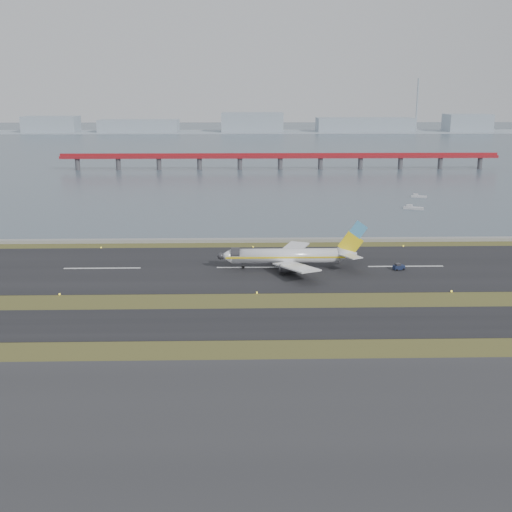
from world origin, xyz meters
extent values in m
plane|color=#3A4D1B|center=(0.00, 0.00, 0.00)|extent=(1000.00, 1000.00, 0.00)
cube|color=#2D2D30|center=(0.00, -55.00, 0.05)|extent=(1000.00, 50.00, 0.10)
cube|color=black|center=(0.00, -12.00, 0.05)|extent=(1000.00, 18.00, 0.10)
cube|color=black|center=(0.00, 30.00, 0.05)|extent=(1000.00, 45.00, 0.10)
cube|color=gray|center=(0.00, 60.00, 0.50)|extent=(1000.00, 2.50, 1.00)
cube|color=#465664|center=(0.00, 460.00, 0.00)|extent=(1400.00, 800.00, 1.30)
cube|color=maroon|center=(20.00, 250.00, 7.50)|extent=(260.00, 5.00, 1.60)
cube|color=maroon|center=(20.00, 250.00, 9.00)|extent=(260.00, 0.40, 1.40)
cylinder|color=#4C4C51|center=(-76.00, 250.00, 3.00)|extent=(2.80, 2.80, 7.00)
cylinder|color=#4C4C51|center=(20.00, 250.00, 3.00)|extent=(2.80, 2.80, 7.00)
cylinder|color=#4C4C51|center=(116.00, 250.00, 3.00)|extent=(2.80, 2.80, 7.00)
cube|color=#96A5B1|center=(0.00, 620.00, 0.00)|extent=(1400.00, 80.00, 1.00)
cube|color=#96A5B1|center=(-220.00, 620.00, 9.00)|extent=(60.00, 35.00, 18.00)
cube|color=#96A5B1|center=(-120.00, 620.00, 7.00)|extent=(90.00, 35.00, 14.00)
cube|color=#96A5B1|center=(10.00, 620.00, 11.00)|extent=(70.00, 35.00, 22.00)
cube|color=#96A5B1|center=(140.00, 620.00, 8.00)|extent=(110.00, 35.00, 16.00)
cube|color=#96A5B1|center=(260.00, 620.00, 10.00)|extent=(50.00, 35.00, 20.00)
cylinder|color=#96A5B1|center=(200.00, 620.00, 30.00)|extent=(1.80, 1.80, 60.00)
cylinder|color=white|center=(7.91, 28.78, 3.50)|extent=(28.00, 3.80, 3.80)
cone|color=white|center=(-7.69, 28.78, 3.50)|extent=(3.20, 3.80, 3.80)
cone|color=white|center=(24.11, 28.78, 3.80)|extent=(5.00, 3.80, 3.80)
cube|color=yellow|center=(7.91, 26.86, 3.50)|extent=(31.00, 0.06, 0.45)
cube|color=yellow|center=(7.91, 30.70, 3.50)|extent=(31.00, 0.06, 0.45)
cube|color=white|center=(10.11, 20.28, 2.80)|extent=(11.31, 15.89, 1.66)
cube|color=white|center=(10.11, 37.28, 2.80)|extent=(11.31, 15.89, 1.66)
cylinder|color=#333237|center=(8.41, 22.78, 1.60)|extent=(4.20, 2.10, 2.10)
cylinder|color=#333237|center=(8.41, 34.78, 1.60)|extent=(4.20, 2.10, 2.10)
cube|color=yellow|center=(24.91, 28.78, 6.70)|extent=(6.80, 0.35, 6.85)
cube|color=#4B9FD7|center=(26.81, 28.78, 10.40)|extent=(4.85, 0.37, 4.90)
cube|color=white|center=(24.41, 24.98, 4.30)|extent=(5.64, 6.80, 0.22)
cube|color=white|center=(24.41, 32.58, 4.30)|extent=(5.64, 6.80, 0.22)
cylinder|color=black|center=(-3.09, 28.78, 0.45)|extent=(0.80, 0.28, 0.80)
cylinder|color=black|center=(9.41, 25.98, 0.55)|extent=(1.00, 0.38, 1.00)
cylinder|color=black|center=(9.41, 31.58, 0.55)|extent=(1.00, 0.38, 1.00)
cube|color=#16203E|center=(37.35, 26.67, 0.79)|extent=(3.16, 2.32, 1.06)
cube|color=#333237|center=(37.01, 26.57, 1.50)|extent=(1.56, 1.62, 0.62)
cylinder|color=black|center=(36.62, 25.72, 0.31)|extent=(0.67, 0.43, 0.62)
cylinder|color=black|center=(36.22, 27.07, 0.31)|extent=(0.67, 0.43, 0.62)
cylinder|color=black|center=(38.48, 26.27, 0.31)|extent=(0.67, 0.43, 0.62)
cylinder|color=black|center=(38.08, 27.62, 0.31)|extent=(0.67, 0.43, 0.62)
cube|color=silver|center=(64.48, 115.05, 0.43)|extent=(7.85, 5.30, 0.97)
cube|color=silver|center=(63.01, 115.72, 1.29)|extent=(2.68, 2.47, 0.97)
cube|color=silver|center=(74.49, 143.76, 0.38)|extent=(6.90, 4.25, 0.85)
cube|color=silver|center=(73.16, 144.25, 1.13)|extent=(2.29, 2.07, 0.85)
camera|label=1|loc=(-3.57, -132.67, 44.90)|focal=45.00mm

